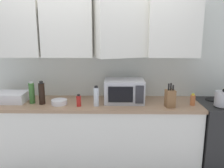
# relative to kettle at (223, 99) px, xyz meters

# --- Properties ---
(wall_back_with_cabinets) EXTENTS (3.45, 0.53, 2.60)m
(wall_back_with_cabinets) POSITION_rel_kettle_xyz_m (-1.50, 0.39, 0.58)
(wall_back_with_cabinets) COLOR silver
(wall_back_with_cabinets) RESTS_ON ground_plane
(counter_run) EXTENTS (2.58, 0.63, 0.90)m
(counter_run) POSITION_rel_kettle_xyz_m (-1.50, 0.16, -0.55)
(counter_run) COLOR white
(counter_run) RESTS_ON ground_plane
(kettle) EXTENTS (0.19, 0.19, 0.20)m
(kettle) POSITION_rel_kettle_xyz_m (0.00, 0.00, 0.00)
(kettle) COLOR #B2B2B7
(kettle) RESTS_ON stove_range
(microwave) EXTENTS (0.48, 0.37, 0.28)m
(microwave) POSITION_rel_kettle_xyz_m (-1.14, 0.19, 0.04)
(microwave) COLOR #B7B7BC
(microwave) RESTS_ON counter_run
(dish_rack) EXTENTS (0.38, 0.30, 0.12)m
(dish_rack) POSITION_rel_kettle_xyz_m (-2.54, 0.16, -0.04)
(dish_rack) COLOR silver
(dish_rack) RESTS_ON counter_run
(knife_block) EXTENTS (0.11, 0.13, 0.28)m
(knife_block) POSITION_rel_kettle_xyz_m (-0.61, -0.01, 0.01)
(knife_block) COLOR brown
(knife_block) RESTS_ON counter_run
(bottle_green_oil) EXTENTS (0.07, 0.07, 0.27)m
(bottle_green_oil) POSITION_rel_kettle_xyz_m (-2.26, 0.10, 0.03)
(bottle_green_oil) COLOR #386B2D
(bottle_green_oil) RESTS_ON counter_run
(bottle_red_sauce) EXTENTS (0.05, 0.05, 0.14)m
(bottle_red_sauce) POSITION_rel_kettle_xyz_m (-1.67, -0.01, -0.03)
(bottle_red_sauce) COLOR red
(bottle_red_sauce) RESTS_ON counter_run
(bottle_spice_jar) EXTENTS (0.06, 0.06, 0.14)m
(bottle_spice_jar) POSITION_rel_kettle_xyz_m (-0.33, 0.06, -0.03)
(bottle_spice_jar) COLOR #BC6638
(bottle_spice_jar) RESTS_ON counter_run
(bottle_soy_dark) EXTENTS (0.07, 0.07, 0.28)m
(bottle_soy_dark) POSITION_rel_kettle_xyz_m (-2.12, 0.07, 0.04)
(bottle_soy_dark) COLOR black
(bottle_soy_dark) RESTS_ON counter_run
(bottle_clear_tall) EXTENTS (0.06, 0.06, 0.24)m
(bottle_clear_tall) POSITION_rel_kettle_xyz_m (-1.47, 0.01, 0.02)
(bottle_clear_tall) COLOR silver
(bottle_clear_tall) RESTS_ON counter_run
(bowl_ceramic_small) EXTENTS (0.19, 0.19, 0.06)m
(bowl_ceramic_small) POSITION_rel_kettle_xyz_m (-1.92, 0.06, -0.07)
(bowl_ceramic_small) COLOR silver
(bowl_ceramic_small) RESTS_ON counter_run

